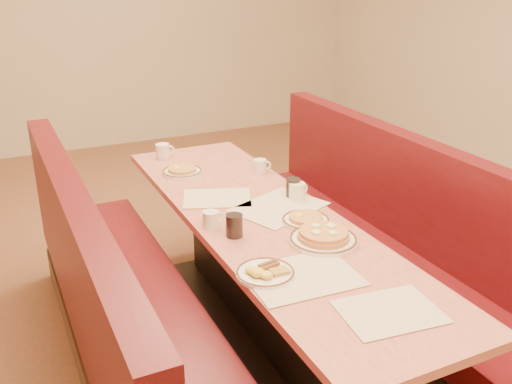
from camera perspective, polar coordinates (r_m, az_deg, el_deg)
name	(u,v)px	position (r m, az deg, el deg)	size (l,w,h in m)	color
ground	(263,343)	(3.20, 0.74, -14.84)	(8.00, 8.00, 0.00)	#9E6647
diner_table	(264,283)	(2.99, 0.77, -9.08)	(0.70, 2.50, 0.75)	black
booth_left	(124,321)	(2.80, -13.10, -12.42)	(0.55, 2.50, 1.05)	#4C3326
booth_right	(378,256)	(3.35, 12.14, -6.28)	(0.55, 2.50, 1.05)	#4C3326
placemat_near_left	(302,276)	(2.31, 4.64, -8.38)	(0.44, 0.33, 0.00)	#F7E3C1
placemat_near_right	(389,311)	(2.14, 13.20, -11.55)	(0.36, 0.27, 0.00)	#F7E3C1
placemat_far_left	(217,198)	(3.04, -3.92, -0.59)	(0.36, 0.27, 0.00)	#F7E3C1
placemat_far_right	(279,207)	(2.92, 2.30, -1.51)	(0.45, 0.33, 0.00)	#F7E3C1
pancake_plate	(323,237)	(2.58, 6.75, -4.53)	(0.31, 0.31, 0.07)	white
eggs_plate	(265,272)	(2.30, 0.90, -8.05)	(0.24, 0.24, 0.05)	white
extra_plate_mid	(306,220)	(2.76, 4.98, -2.76)	(0.23, 0.23, 0.05)	white
extra_plate_far	(182,171)	(3.42, -7.41, 2.10)	(0.24, 0.24, 0.05)	white
coffee_mug_a	(297,191)	(3.02, 4.16, 0.14)	(0.12, 0.08, 0.09)	white
coffee_mug_b	(211,219)	(2.70, -4.50, -2.71)	(0.11, 0.08, 0.08)	white
coffee_mug_c	(261,166)	(3.40, 0.46, 2.63)	(0.11, 0.08, 0.08)	white
coffee_mug_d	(163,151)	(3.70, -9.26, 4.08)	(0.12, 0.09, 0.09)	white
soda_tumbler_near	(234,226)	(2.60, -2.18, -3.37)	(0.08, 0.08, 0.11)	black
soda_tumbler_mid	(293,188)	(3.04, 3.73, 0.42)	(0.08, 0.08, 0.11)	black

